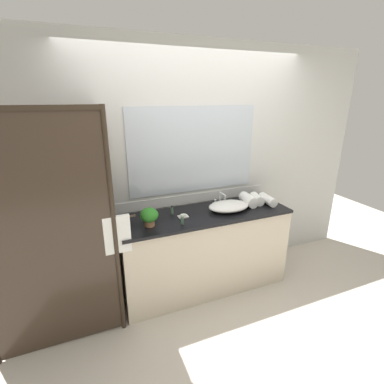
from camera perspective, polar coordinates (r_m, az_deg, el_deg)
ground_plane at (r=3.38m, az=2.48°, el=-18.42°), size 8.00×8.00×0.00m
wall_back_with_mirror at (r=3.10m, az=0.17°, el=4.95°), size 4.40×0.06×2.60m
vanity_cabinet at (r=3.14m, az=2.52°, el=-11.77°), size 1.80×0.58×0.90m
shower_enclosure at (r=2.48m, az=-23.27°, el=-7.23°), size 1.20×0.59×2.00m
sink_basin at (r=3.01m, az=7.47°, el=-2.85°), size 0.45×0.31×0.09m
faucet at (r=3.16m, az=5.82°, el=-1.62°), size 0.17×0.14×0.14m
potted_plant at (r=2.64m, az=-8.69°, el=-4.81°), size 0.17×0.17×0.18m
soap_dish at (r=2.82m, az=-1.83°, el=-4.85°), size 0.10×0.07×0.04m
amenity_bottle_body_wash at (r=2.90m, az=-4.10°, el=-3.69°), size 0.03×0.03×0.09m
amenity_bottle_lotion at (r=2.67m, az=-2.00°, el=-5.68°), size 0.03×0.03×0.09m
rolled_towel_near_edge at (r=3.27m, az=15.13°, el=-1.50°), size 0.12×0.26×0.10m
rolled_towel_middle at (r=3.24m, az=13.01°, el=-1.38°), size 0.14×0.21×0.11m
rolled_towel_far_edge at (r=3.18m, az=11.39°, el=-1.56°), size 0.14×0.25×0.12m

